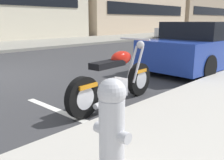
# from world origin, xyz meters

# --- Properties ---
(sidewalk_far_curb) EXTENTS (120.00, 5.00, 0.14)m
(sidewalk_far_curb) POSITION_xyz_m (12.00, 6.84, 0.07)
(sidewalk_far_curb) COLOR gray
(sidewalk_far_curb) RESTS_ON ground
(parking_stall_stripe) EXTENTS (0.12, 2.20, 0.01)m
(parking_stall_stripe) POSITION_xyz_m (0.00, -3.74, 0.00)
(parking_stall_stripe) COLOR silver
(parking_stall_stripe) RESTS_ON ground
(parked_motorcycle) EXTENTS (2.15, 0.62, 1.11)m
(parked_motorcycle) POSITION_xyz_m (0.87, -3.98, 0.43)
(parked_motorcycle) COLOR black
(parked_motorcycle) RESTS_ON ground
(parked_car_far_down_curb) EXTENTS (4.76, 2.04, 1.38)m
(parked_car_far_down_curb) POSITION_xyz_m (5.28, -3.65, 0.66)
(parked_car_far_down_curb) COLOR navy
(parked_car_far_down_curb) RESTS_ON ground
(car_opposite_curb) EXTENTS (4.55, 1.90, 1.32)m
(car_opposite_curb) POSITION_xyz_m (17.20, 3.73, 0.63)
(car_opposite_curb) COLOR silver
(car_opposite_curb) RESTS_ON ground
(fire_hydrant) EXTENTS (0.24, 0.36, 0.82)m
(fire_hydrant) POSITION_xyz_m (-0.76, -5.41, 0.58)
(fire_hydrant) COLOR #B7B7BC
(fire_hydrant) RESTS_ON sidewalk_near_curb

